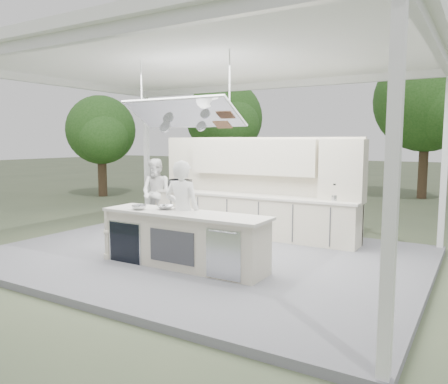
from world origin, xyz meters
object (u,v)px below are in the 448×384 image
Objects in this scene: head_chef at (182,212)px; sous_chef at (157,193)px; demo_island at (183,239)px; back_counter at (249,215)px.

head_chef is 3.32m from sous_chef.
sous_chef is at bearing 136.64° from demo_island.
sous_chef reaches higher than demo_island.
demo_island is 1.70× the size of head_chef.
demo_island is at bearing -50.89° from sous_chef.
back_counter is 2.64m from head_chef.
sous_chef is at bearing -51.27° from head_chef.
head_chef reaches higher than back_counter.
back_counter is at bearing -98.30° from head_chef.
back_counter is (-0.18, 2.81, 0.00)m from demo_island.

